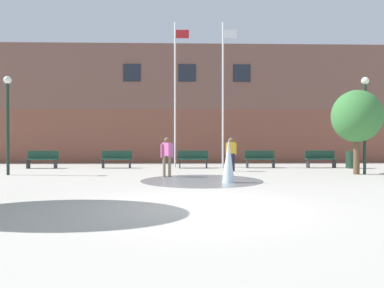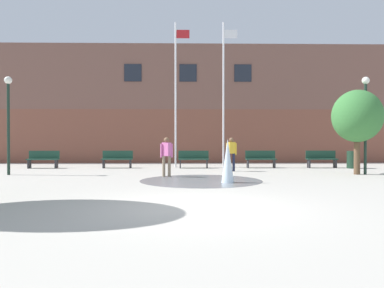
{
  "view_description": "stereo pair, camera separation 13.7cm",
  "coord_description": "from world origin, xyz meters",
  "views": [
    {
      "loc": [
        -0.33,
        -8.27,
        1.5
      ],
      "look_at": [
        0.12,
        8.33,
        1.3
      ],
      "focal_mm": 35.0,
      "sensor_mm": 36.0,
      "label": 1
    },
    {
      "loc": [
        -0.2,
        -8.27,
        1.5
      ],
      "look_at": [
        0.12,
        8.33,
        1.3
      ],
      "focal_mm": 35.0,
      "sensor_mm": 36.0,
      "label": 2
    }
  ],
  "objects": [
    {
      "name": "ground_plane",
      "position": [
        0.0,
        0.0,
        0.0
      ],
      "size": [
        100.0,
        100.0,
        0.0
      ],
      "primitive_type": "plane",
      "color": "#B2ADA3"
    },
    {
      "name": "library_building",
      "position": [
        0.0,
        18.58,
        3.81
      ],
      "size": [
        36.0,
        6.05,
        7.62
      ],
      "color": "brown",
      "rests_on": "ground"
    },
    {
      "name": "splash_fountain",
      "position": [
        0.97,
        4.89,
        0.5
      ],
      "size": [
        4.47,
        4.47,
        1.53
      ],
      "color": "gray",
      "rests_on": "ground"
    },
    {
      "name": "park_bench_far_left",
      "position": [
        -7.6,
        11.37,
        0.48
      ],
      "size": [
        1.6,
        0.44,
        0.91
      ],
      "color": "#28282D",
      "rests_on": "ground"
    },
    {
      "name": "park_bench_left_of_flagpoles",
      "position": [
        -3.76,
        11.48,
        0.48
      ],
      "size": [
        1.6,
        0.44,
        0.91
      ],
      "color": "#28282D",
      "rests_on": "ground"
    },
    {
      "name": "park_bench_under_left_flagpole",
      "position": [
        0.26,
        11.35,
        0.48
      ],
      "size": [
        1.6,
        0.44,
        0.91
      ],
      "color": "#28282D",
      "rests_on": "ground"
    },
    {
      "name": "park_bench_center",
      "position": [
        3.82,
        11.43,
        0.48
      ],
      "size": [
        1.6,
        0.44,
        0.91
      ],
      "color": "#28282D",
      "rests_on": "ground"
    },
    {
      "name": "park_bench_far_right",
      "position": [
        7.05,
        11.4,
        0.48
      ],
      "size": [
        1.6,
        0.44,
        0.91
      ],
      "color": "#28282D",
      "rests_on": "ground"
    },
    {
      "name": "adult_near_bench",
      "position": [
        1.99,
        9.3,
        0.93
      ],
      "size": [
        0.5,
        0.33,
        1.59
      ],
      "rotation": [
        0.0,
        0.0,
        0.45
      ],
      "color": "#1E233D",
      "rests_on": "ground"
    },
    {
      "name": "adult_watching",
      "position": [
        -0.94,
        6.72,
        0.93
      ],
      "size": [
        0.5,
        0.37,
        1.59
      ],
      "rotation": [
        0.0,
        0.0,
        2.46
      ],
      "color": "#89755B",
      "rests_on": "ground"
    },
    {
      "name": "flagpole_left",
      "position": [
        -0.67,
        11.9,
        4.14
      ],
      "size": [
        0.8,
        0.1,
        7.8
      ],
      "color": "silver",
      "rests_on": "ground"
    },
    {
      "name": "flagpole_right",
      "position": [
        1.91,
        11.9,
        4.15
      ],
      "size": [
        0.8,
        0.1,
        7.81
      ],
      "color": "silver",
      "rests_on": "ground"
    },
    {
      "name": "lamp_post_left_lane",
      "position": [
        -7.68,
        7.7,
        2.7
      ],
      "size": [
        0.32,
        0.32,
        4.17
      ],
      "color": "#192D23",
      "rests_on": "ground"
    },
    {
      "name": "lamp_post_right_lane",
      "position": [
        7.52,
        7.56,
        2.7
      ],
      "size": [
        0.32,
        0.32,
        4.18
      ],
      "color": "#192D23",
      "rests_on": "ground"
    },
    {
      "name": "trash_can",
      "position": [
        8.51,
        10.98,
        0.45
      ],
      "size": [
        0.56,
        0.56,
        0.9
      ],
      "primitive_type": "cylinder",
      "color": "#193323",
      "rests_on": "ground"
    },
    {
      "name": "street_tree_near_building",
      "position": [
        7.2,
        7.63,
        2.49
      ],
      "size": [
        2.11,
        2.11,
        3.63
      ],
      "color": "brown",
      "rests_on": "ground"
    }
  ]
}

